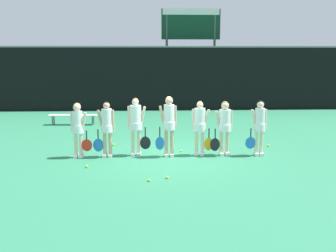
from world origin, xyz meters
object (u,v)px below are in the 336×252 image
Objects in this scene: player_1 at (107,125)px; player_5 at (224,123)px; player_2 at (136,122)px; scoreboard at (191,32)px; player_4 at (200,124)px; tennis_ball_0 at (167,177)px; tennis_ball_3 at (222,146)px; player_6 at (259,124)px; bench_courtside at (73,116)px; tennis_ball_6 at (217,143)px; tennis_ball_5 at (149,180)px; tennis_ball_1 at (181,151)px; player_3 at (169,121)px; player_0 at (78,126)px; tennis_ball_7 at (268,145)px; tennis_ball_2 at (113,145)px; tennis_ball_4 at (87,166)px.

player_5 is (3.49, 0.02, 0.02)m from player_1.
scoreboard is at bearing 82.08° from player_2.
player_4 is (2.76, 0.07, -0.00)m from player_1.
tennis_ball_3 is (1.96, 3.27, -0.00)m from tennis_ball_0.
player_6 is 23.60× the size of tennis_ball_0.
player_4 is at bearing -46.70° from bench_courtside.
tennis_ball_6 is at bearing 31.16° from player_1.
bench_courtside reaches higher than tennis_ball_5.
tennis_ball_0 is 2.72m from tennis_ball_1.
player_4 is 1.77m from player_6.
player_5 reaches higher than tennis_ball_0.
tennis_ball_3 is (-0.01, -10.35, -4.23)m from scoreboard.
player_3 is at bearing -163.45° from player_4.
scoreboard is 3.38× the size of player_4.
player_1 is at bearing -156.21° from tennis_ball_6.
player_5 is at bearing -0.55° from player_3.
bench_courtside is at bearing 136.93° from player_6.
player_0 is at bearing 176.99° from player_3.
player_1 is at bearing -168.17° from tennis_ball_7.
player_6 is at bearing 9.98° from player_0.
player_0 is 5.36m from player_6.
player_1 reaches higher than player_4.
tennis_ball_0 is at bearing -137.06° from tennis_ball_7.
player_3 reaches higher than tennis_ball_7.
bench_courtside reaches higher than tennis_ball_7.
player_4 reaches higher than tennis_ball_6.
tennis_ball_1 is (1.39, 0.34, -0.99)m from player_2.
player_4 is 23.45× the size of tennis_ball_7.
tennis_ball_2 is at bearing 114.21° from tennis_ball_0.
tennis_ball_3 is at bearing 76.68° from player_5.
player_2 is 26.39× the size of tennis_ball_1.
player_0 is at bearing -111.37° from scoreboard.
tennis_ball_1 is at bearing -156.49° from tennis_ball_3.
tennis_ball_4 is (-1.30, -1.26, -0.99)m from player_2.
tennis_ball_0 is (3.73, -7.71, -0.35)m from bench_courtside.
tennis_ball_0 is at bearing -105.85° from player_4.
tennis_ball_5 is (-0.59, -2.33, -1.04)m from player_3.
player_3 is at bearing 176.76° from player_5.
player_6 is 1.60m from tennis_ball_7.
bench_courtside is 1.21× the size of player_2.
tennis_ball_6 is at bearing 117.77° from player_6.
player_5 reaches higher than tennis_ball_3.
tennis_ball_1 is 1.01× the size of tennis_ball_6.
tennis_ball_3 reaches higher than tennis_ball_6.
scoreboard is 11.43m from tennis_ball_2.
tennis_ball_3 is 1.05× the size of tennis_ball_5.
player_4 is 23.45× the size of tennis_ball_3.
player_1 is 2.47m from tennis_ball_1.
player_2 is 2.64m from player_5.
player_3 is (0.98, -0.18, 0.05)m from player_2.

